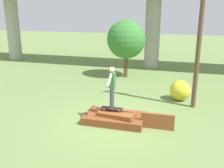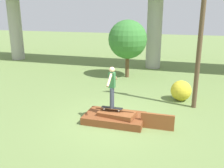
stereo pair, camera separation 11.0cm
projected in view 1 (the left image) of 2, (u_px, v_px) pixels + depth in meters
ground_plane at (114, 121)px, 9.73m from camera, size 80.00×80.00×0.00m
scrap_pile at (115, 117)px, 9.66m from camera, size 2.32×1.37×0.50m
scrap_plank_loose at (157, 121)px, 9.06m from camera, size 1.21×0.12×0.58m
skateboard at (112, 108)px, 9.56m from camera, size 0.84×0.20×0.09m
skater at (112, 85)px, 9.30m from camera, size 0.22×1.16×1.59m
utility_pole at (200, 35)px, 10.33m from camera, size 1.30×0.20×6.14m
tree_behind_left at (126, 40)px, 15.70m from camera, size 2.44×2.44×3.66m
bush_yellow_flowering at (180, 90)px, 11.96m from camera, size 0.98×0.98×0.98m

